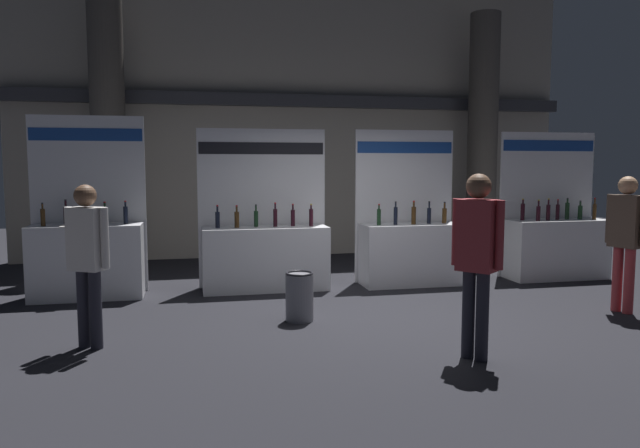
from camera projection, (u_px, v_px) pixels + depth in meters
ground_plane at (377, 316)px, 7.42m from camera, size 24.00×24.00×0.00m
hall_colonnade at (302, 119)px, 12.10m from camera, size 11.29×1.28×5.73m
exhibitor_booth_0 at (88, 253)px, 8.39m from camera, size 1.59×0.73×2.58m
exhibitor_booth_1 at (265, 250)px, 8.95m from camera, size 1.96×0.66×2.42m
exhibitor_booth_2 at (410, 247)px, 9.34m from camera, size 1.62×0.66×2.43m
exhibitor_booth_3 at (555, 242)px, 9.86m from camera, size 1.72×0.66×2.42m
trash_bin at (300, 296)px, 7.16m from camera, size 0.34×0.34×0.59m
visitor_1 at (87, 253)px, 6.02m from camera, size 0.46×0.37×1.68m
visitor_2 at (477, 249)px, 5.67m from camera, size 0.41×0.42×1.80m
visitor_6 at (626, 232)px, 7.50m from camera, size 0.31×0.53×1.73m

